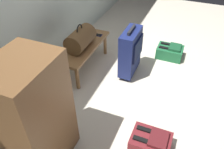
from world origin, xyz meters
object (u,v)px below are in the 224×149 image
(bench, at_px, (84,49))
(side_cabinet, at_px, (34,117))
(backpack_maroon, at_px, (151,143))
(suitcase_upright_navy, at_px, (130,52))
(cell_phone, at_px, (97,35))
(duffel_bag_brown, at_px, (80,39))
(backpack_green, at_px, (170,52))

(bench, distance_m, side_cabinet, 1.45)
(backpack_maroon, bearing_deg, suitcase_upright_navy, 28.31)
(cell_phone, bearing_deg, bench, 171.19)
(cell_phone, bearing_deg, duffel_bag_brown, 172.43)
(cell_phone, bearing_deg, backpack_green, -69.53)
(suitcase_upright_navy, height_order, side_cabinet, side_cabinet)
(cell_phone, height_order, side_cabinet, side_cabinet)
(bench, relative_size, suitcase_upright_navy, 1.45)
(duffel_bag_brown, xyz_separation_m, backpack_green, (0.78, -1.09, -0.40))
(duffel_bag_brown, relative_size, suitcase_upright_navy, 0.64)
(duffel_bag_brown, xyz_separation_m, backpack_maroon, (-0.91, -1.22, -0.40))
(duffel_bag_brown, bearing_deg, backpack_maroon, -126.59)
(backpack_maroon, xyz_separation_m, side_cabinet, (-0.44, 0.92, 0.46))
(backpack_green, bearing_deg, side_cabinet, 159.58)
(bench, xyz_separation_m, backpack_green, (0.72, -1.09, -0.22))
(duffel_bag_brown, height_order, backpack_green, duffel_bag_brown)
(duffel_bag_brown, relative_size, backpack_green, 1.16)
(suitcase_upright_navy, relative_size, backpack_maroon, 1.82)
(backpack_green, bearing_deg, bench, 123.54)
(bench, relative_size, backpack_green, 2.63)
(duffel_bag_brown, xyz_separation_m, suitcase_upright_navy, (0.17, -0.64, -0.14))
(backpack_maroon, bearing_deg, backpack_green, 4.43)
(side_cabinet, bearing_deg, backpack_maroon, -64.47)
(backpack_green, height_order, backpack_maroon, same)
(duffel_bag_brown, height_order, suitcase_upright_navy, duffel_bag_brown)
(backpack_green, bearing_deg, backpack_maroon, -175.57)
(side_cabinet, bearing_deg, suitcase_upright_navy, -12.78)
(duffel_bag_brown, height_order, side_cabinet, side_cabinet)
(side_cabinet, bearing_deg, backpack_green, -20.42)
(suitcase_upright_navy, bearing_deg, duffel_bag_brown, 104.60)
(cell_phone, distance_m, backpack_maroon, 1.77)
(backpack_green, bearing_deg, duffel_bag_brown, 125.53)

